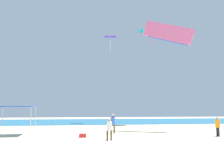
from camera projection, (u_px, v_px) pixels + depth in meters
ground at (110, 138)px, 20.18m from camera, size 110.00×110.00×0.10m
ocean_strip at (86, 121)px, 48.29m from camera, size 110.00×24.84×0.03m
canopy_tent at (16, 108)px, 22.06m from camera, size 2.97×3.04×2.48m
person_near_tent at (218, 125)px, 20.75m from camera, size 0.38×0.42×1.59m
person_leftmost at (109, 127)px, 18.10m from camera, size 0.40×0.37×1.57m
person_central at (113, 122)px, 23.58m from camera, size 0.43×0.43×1.81m
cooler_box at (83, 135)px, 19.95m from camera, size 0.57×0.37×0.35m
kite_parafoil_pink at (168, 33)px, 28.86m from camera, size 4.89×4.12×3.64m
kite_delta_teal at (148, 30)px, 39.86m from camera, size 4.26×4.25×2.52m
kite_diamond_purple at (110, 37)px, 44.64m from camera, size 2.14×2.13×2.87m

